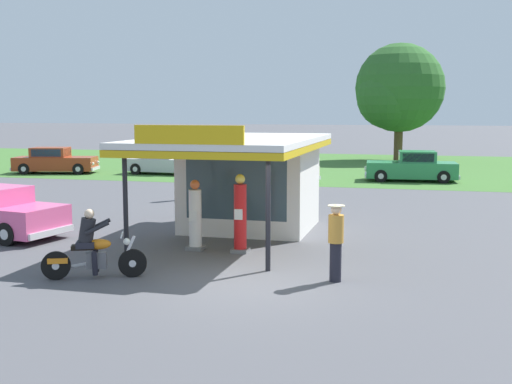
% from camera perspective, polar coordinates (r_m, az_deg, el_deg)
% --- Properties ---
extents(ground_plane, '(300.00, 300.00, 0.00)m').
position_cam_1_polar(ground_plane, '(14.31, -0.83, -7.98)').
color(ground_plane, '#4C4C51').
extents(grass_verge_strip, '(120.00, 24.00, 0.01)m').
position_cam_1_polar(grass_verge_strip, '(43.64, 9.61, 2.22)').
color(grass_verge_strip, '#3D6B2D').
rests_on(grass_verge_strip, ground).
extents(service_station_kiosk, '(4.51, 7.65, 3.41)m').
position_cam_1_polar(service_station_kiosk, '(20.04, -0.78, 1.46)').
color(service_station_kiosk, silver).
rests_on(service_station_kiosk, ground).
extents(gas_pump_nearside, '(0.44, 0.44, 1.91)m').
position_cam_1_polar(gas_pump_nearside, '(17.49, -5.38, -2.30)').
color(gas_pump_nearside, slate).
rests_on(gas_pump_nearside, ground).
extents(gas_pump_offside, '(0.44, 0.44, 2.09)m').
position_cam_1_polar(gas_pump_offside, '(17.09, -1.40, -2.18)').
color(gas_pump_offside, slate).
rests_on(gas_pump_offside, ground).
extents(motorcycle_with_rider, '(2.18, 1.06, 1.58)m').
position_cam_1_polar(motorcycle_with_rider, '(14.95, -14.23, -4.97)').
color(motorcycle_with_rider, black).
rests_on(motorcycle_with_rider, ground).
extents(parked_car_back_row_far_right, '(5.73, 3.15, 1.47)m').
position_cam_1_polar(parked_car_back_row_far_right, '(33.67, 0.83, 2.00)').
color(parked_car_back_row_far_right, beige).
rests_on(parked_car_back_row_far_right, ground).
extents(parked_car_back_row_centre_right, '(4.98, 2.31, 1.60)m').
position_cam_1_polar(parked_car_back_row_centre_right, '(35.27, 13.60, 2.11)').
color(parked_car_back_row_centre_right, '#2D844C').
rests_on(parked_car_back_row_centre_right, ground).
extents(parked_car_second_row_spare, '(5.13, 2.84, 1.54)m').
position_cam_1_polar(parked_car_second_row_spare, '(40.35, -17.33, 2.59)').
color(parked_car_second_row_spare, '#993819').
rests_on(parked_car_second_row_spare, ground).
extents(parked_car_back_row_far_left, '(4.91, 1.98, 1.49)m').
position_cam_1_polar(parked_car_back_row_far_left, '(38.39, -7.99, 2.57)').
color(parked_car_back_row_far_left, '#B7B7BC').
rests_on(parked_car_back_row_far_left, ground).
extents(bystander_standing_back_lot, '(0.34, 0.34, 1.79)m').
position_cam_1_polar(bystander_standing_back_lot, '(27.25, -6.36, 1.30)').
color(bystander_standing_back_lot, brown).
rests_on(bystander_standing_back_lot, ground).
extents(bystander_leaning_by_kiosk, '(0.38, 0.38, 1.73)m').
position_cam_1_polar(bystander_leaning_by_kiosk, '(14.30, 7.05, -4.23)').
color(bystander_leaning_by_kiosk, black).
rests_on(bystander_leaning_by_kiosk, ground).
extents(tree_oak_distant_spare, '(6.53, 6.53, 8.64)m').
position_cam_1_polar(tree_oak_distant_spare, '(49.12, 12.31, 8.76)').
color(tree_oak_distant_spare, brown).
rests_on(tree_oak_distant_spare, ground).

